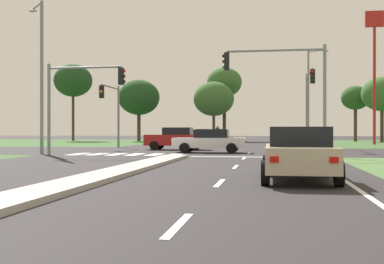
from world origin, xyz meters
The scene contains 37 objects.
ground_plane centered at (0.00, 30.00, 0.00)m, with size 200.00×200.00×0.00m, color #282628.
grass_verge_far_left centered at (-25.50, 54.50, 0.00)m, with size 35.00×35.00×0.01m, color #385B2D.
median_island_near centered at (0.00, 11.00, 0.07)m, with size 1.20×22.00×0.14m, color #ADA89E.
median_island_far centered at (0.00, 55.00, 0.07)m, with size 1.20×36.00×0.14m, color #ADA89E.
lane_dash_near centered at (3.50, 3.62, 0.01)m, with size 0.14×2.00×0.01m, color silver.
lane_dash_second centered at (3.50, 9.62, 0.01)m, with size 0.14×2.00×0.01m, color silver.
lane_dash_third centered at (3.50, 15.62, 0.01)m, with size 0.14×2.00×0.01m, color silver.
lane_dash_fourth centered at (3.50, 21.62, 0.01)m, with size 0.14×2.00×0.01m, color silver.
lane_dash_fifth centered at (3.50, 27.62, 0.01)m, with size 0.14×2.00×0.01m, color silver.
edge_line_right centered at (6.85, 12.00, 0.01)m, with size 0.14×24.00×0.01m, color silver.
stop_bar_near centered at (3.80, 23.00, 0.01)m, with size 6.40×0.50×0.01m, color silver.
crosswalk_bar_near centered at (-6.40, 24.80, 0.01)m, with size 0.70×2.80×0.01m, color silver.
crosswalk_bar_second centered at (-5.25, 24.80, 0.01)m, with size 0.70×2.80×0.01m, color silver.
crosswalk_bar_third centered at (-4.10, 24.80, 0.01)m, with size 0.70×2.80×0.01m, color silver.
crosswalk_bar_fourth centered at (-2.95, 24.80, 0.01)m, with size 0.70×2.80×0.01m, color silver.
crosswalk_bar_fifth centered at (-1.80, 24.80, 0.01)m, with size 0.70×2.80×0.01m, color silver.
crosswalk_bar_sixth centered at (-0.65, 24.80, 0.01)m, with size 0.70×2.80×0.01m, color silver.
car_beige_near centered at (5.59, 10.59, 0.76)m, with size 2.01×4.43×1.49m.
car_white_second centered at (1.06, 27.85, 0.75)m, with size 4.55×1.99×1.46m.
car_blue_fourth centered at (-2.34, 50.88, 0.80)m, with size 2.05×4.39×1.56m.
car_red_sixth centered at (-1.95, 32.37, 0.82)m, with size 4.40×2.03×1.62m.
car_silver_seventh centered at (-2.19, 44.28, 0.76)m, with size 2.10×4.18×1.49m.
car_navy_eighth centered at (-2.29, 63.85, 0.82)m, with size 2.06×4.57×1.61m.
traffic_signal_far_left centered at (-7.60, 34.89, 3.50)m, with size 0.32×4.53×5.06m.
traffic_signal_near_right centered at (5.65, 23.40, 4.08)m, with size 5.45×0.32×5.87m.
traffic_signal_far_right centered at (7.60, 34.49, 4.06)m, with size 0.32×5.80×5.81m.
traffic_signal_near_left centered at (-5.88, 23.40, 3.58)m, with size 4.58×0.32×5.17m.
street_lamp_second centered at (-8.73, 24.74, 5.08)m, with size 1.65×1.69×9.09m.
street_lamp_third centered at (8.75, 48.90, 5.30)m, with size 2.01×1.21×9.52m.
pedestrian_at_median centered at (0.06, 41.81, 1.20)m, with size 0.34×0.34×1.74m.
fastfood_pole_sign centered at (15.03, 48.95, 9.58)m, with size 1.80×0.40×13.32m.
treeline_near centered at (-21.83, 61.90, 8.19)m, with size 5.19×5.19×10.43m.
treeline_second centered at (-12.16, 60.29, 5.70)m, with size 5.39×5.39×8.01m.
treeline_third centered at (-2.37, 60.41, 5.44)m, with size 5.17×5.17×7.65m.
treeline_fourth centered at (-1.26, 63.07, 7.73)m, with size 4.61×4.61×9.76m.
treeline_fifth centered at (15.46, 63.07, 5.51)m, with size 3.59×3.59×7.10m.
treeline_sixth centered at (18.06, 59.98, 5.79)m, with size 4.88×4.88×7.89m.
Camera 1 is at (4.83, -3.62, 1.38)m, focal length 47.30 mm.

